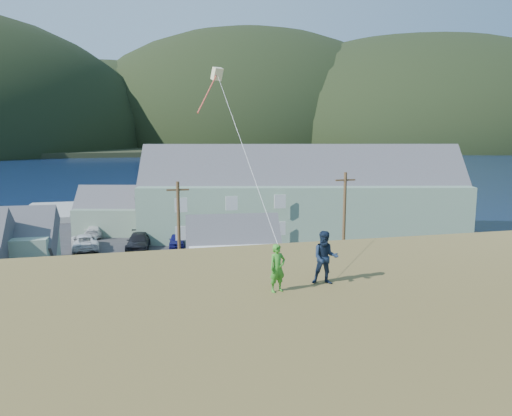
{
  "coord_description": "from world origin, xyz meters",
  "views": [
    {
      "loc": [
        -2.94,
        -33.98,
        12.55
      ],
      "look_at": [
        2.26,
        -11.96,
        8.8
      ],
      "focal_mm": 35.0,
      "sensor_mm": 36.0,
      "label": 1
    }
  ],
  "objects_px": {
    "shed_palegreen_far": "(121,211)",
    "kite_flyer_green": "(277,268)",
    "lodge": "(301,194)",
    "kite_flyer_navy": "(325,258)",
    "wharf": "(119,210)",
    "shed_white": "(233,248)",
    "shed_palegreen_near": "(0,243)"
  },
  "relations": [
    {
      "from": "shed_palegreen_far",
      "to": "lodge",
      "type": "bearing_deg",
      "value": -2.73
    },
    {
      "from": "lodge",
      "to": "shed_white",
      "type": "xyz_separation_m",
      "value": [
        -10.42,
        -13.35,
        -2.45
      ]
    },
    {
      "from": "wharf",
      "to": "kite_flyer_green",
      "type": "bearing_deg",
      "value": -82.92
    },
    {
      "from": "wharf",
      "to": "kite_flyer_navy",
      "type": "relative_size",
      "value": 14.15
    },
    {
      "from": "kite_flyer_green",
      "to": "kite_flyer_navy",
      "type": "height_order",
      "value": "kite_flyer_navy"
    },
    {
      "from": "wharf",
      "to": "shed_palegreen_far",
      "type": "relative_size",
      "value": 2.31
    },
    {
      "from": "kite_flyer_navy",
      "to": "shed_palegreen_near",
      "type": "bearing_deg",
      "value": 135.59
    },
    {
      "from": "shed_white",
      "to": "lodge",
      "type": "bearing_deg",
      "value": 57.67
    },
    {
      "from": "shed_white",
      "to": "kite_flyer_navy",
      "type": "bearing_deg",
      "value": -87.62
    },
    {
      "from": "lodge",
      "to": "kite_flyer_navy",
      "type": "bearing_deg",
      "value": -94.76
    },
    {
      "from": "lodge",
      "to": "shed_palegreen_far",
      "type": "bearing_deg",
      "value": 175.29
    },
    {
      "from": "shed_palegreen_near",
      "to": "kite_flyer_navy",
      "type": "bearing_deg",
      "value": -57.31
    },
    {
      "from": "shed_palegreen_far",
      "to": "kite_flyer_green",
      "type": "relative_size",
      "value": 7.13
    },
    {
      "from": "shed_palegreen_near",
      "to": "kite_flyer_green",
      "type": "height_order",
      "value": "kite_flyer_green"
    },
    {
      "from": "shed_palegreen_near",
      "to": "shed_palegreen_far",
      "type": "distance_m",
      "value": 16.56
    },
    {
      "from": "kite_flyer_green",
      "to": "shed_palegreen_far",
      "type": "bearing_deg",
      "value": 80.07
    },
    {
      "from": "wharf",
      "to": "shed_palegreen_far",
      "type": "height_order",
      "value": "shed_palegreen_far"
    },
    {
      "from": "wharf",
      "to": "shed_white",
      "type": "xyz_separation_m",
      "value": [
        10.52,
        -34.03,
        1.95
      ]
    },
    {
      "from": "shed_white",
      "to": "shed_palegreen_far",
      "type": "height_order",
      "value": "shed_palegreen_far"
    },
    {
      "from": "kite_flyer_green",
      "to": "kite_flyer_navy",
      "type": "xyz_separation_m",
      "value": [
        1.8,
        0.4,
        0.13
      ]
    },
    {
      "from": "shed_palegreen_near",
      "to": "kite_flyer_navy",
      "type": "distance_m",
      "value": 36.01
    },
    {
      "from": "wharf",
      "to": "kite_flyer_navy",
      "type": "xyz_separation_m",
      "value": [
        9.12,
        -58.55,
        7.67
      ]
    },
    {
      "from": "wharf",
      "to": "lodge",
      "type": "relative_size",
      "value": 0.7
    },
    {
      "from": "kite_flyer_green",
      "to": "kite_flyer_navy",
      "type": "relative_size",
      "value": 0.86
    },
    {
      "from": "wharf",
      "to": "shed_palegreen_near",
      "type": "xyz_separation_m",
      "value": [
        -8.86,
        -27.86,
        2.07
      ]
    },
    {
      "from": "wharf",
      "to": "kite_flyer_navy",
      "type": "bearing_deg",
      "value": -81.15
    },
    {
      "from": "lodge",
      "to": "kite_flyer_navy",
      "type": "xyz_separation_m",
      "value": [
        -11.81,
        -37.86,
        3.27
      ]
    },
    {
      "from": "lodge",
      "to": "kite_flyer_green",
      "type": "relative_size",
      "value": 23.54
    },
    {
      "from": "wharf",
      "to": "shed_palegreen_far",
      "type": "distance_m",
      "value": 14.62
    },
    {
      "from": "wharf",
      "to": "kite_flyer_green",
      "type": "xyz_separation_m",
      "value": [
        7.32,
        -58.95,
        7.54
      ]
    },
    {
      "from": "shed_palegreen_near",
      "to": "kite_flyer_green",
      "type": "bearing_deg",
      "value": -60.18
    },
    {
      "from": "wharf",
      "to": "shed_white",
      "type": "relative_size",
      "value": 3.14
    }
  ]
}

